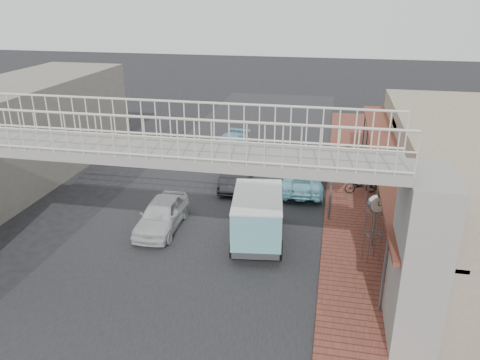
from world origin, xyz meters
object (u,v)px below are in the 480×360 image
at_px(angkot_van, 258,211).
at_px(motorcycle_far, 367,180).
at_px(angkot_curb, 302,177).
at_px(motorcycle_near, 361,185).
at_px(dark_sedan, 237,173).
at_px(arrow_sign, 353,160).
at_px(white_hatchback, 162,214).
at_px(angkot_far, 229,146).
at_px(street_clock, 376,207).

relative_size(angkot_van, motorcycle_far, 2.87).
xyz_separation_m(angkot_curb, motorcycle_near, (2.86, -0.18, -0.10)).
height_order(dark_sedan, arrow_sign, arrow_sign).
xyz_separation_m(angkot_van, motorcycle_near, (4.19, 5.55, -0.78)).
bearing_deg(white_hatchback, angkot_van, -4.81).
bearing_deg(angkot_far, arrow_sign, -40.63).
relative_size(white_hatchback, motorcycle_near, 2.36).
bearing_deg(arrow_sign, angkot_curb, 111.56).
bearing_deg(street_clock, motorcycle_far, 67.03).
height_order(angkot_far, motorcycle_far, angkot_far).
bearing_deg(white_hatchback, dark_sedan, 67.17).
relative_size(dark_sedan, angkot_curb, 0.91).
xyz_separation_m(angkot_curb, angkot_far, (-4.77, 4.36, -0.01)).
relative_size(angkot_far, motorcycle_near, 2.61).
distance_m(motorcycle_far, street_clock, 7.18).
relative_size(angkot_curb, arrow_sign, 1.33).
distance_m(white_hatchback, motorcycle_near, 9.83).
distance_m(angkot_far, angkot_van, 10.69).
relative_size(dark_sedan, street_clock, 1.60).
relative_size(angkot_far, arrow_sign, 1.25).
xyz_separation_m(white_hatchback, angkot_far, (0.64, 9.86, -0.04)).
bearing_deg(angkot_curb, angkot_van, 74.28).
distance_m(street_clock, arrow_sign, 3.37).
bearing_deg(angkot_curb, arrow_sign, 121.78).
relative_size(angkot_far, street_clock, 1.65).
distance_m(angkot_curb, motorcycle_far, 3.25).
distance_m(angkot_curb, arrow_sign, 4.53).
bearing_deg(angkot_curb, dark_sedan, -0.16).
bearing_deg(angkot_curb, street_clock, 112.27).
height_order(angkot_far, arrow_sign, arrow_sign).
xyz_separation_m(angkot_far, street_clock, (7.79, -10.85, 1.60)).
relative_size(white_hatchback, motorcycle_far, 2.49).
height_order(dark_sedan, motorcycle_far, dark_sedan).
distance_m(dark_sedan, street_clock, 9.10).
bearing_deg(motorcycle_far, arrow_sign, -177.41).
bearing_deg(angkot_far, motorcycle_near, -24.01).
distance_m(dark_sedan, angkot_far, 4.74).
bearing_deg(angkot_far, angkot_curb, -35.69).
relative_size(angkot_curb, motorcycle_far, 2.91).
xyz_separation_m(angkot_van, street_clock, (4.35, -0.76, 0.91)).
bearing_deg(angkot_curb, angkot_far, -45.17).
height_order(white_hatchback, street_clock, street_clock).
height_order(motorcycle_far, street_clock, street_clock).
relative_size(dark_sedan, angkot_far, 0.96).
xyz_separation_m(angkot_curb, arrow_sign, (2.24, -3.26, 2.20)).
bearing_deg(arrow_sign, angkot_far, 119.66).
bearing_deg(angkot_van, motorcycle_near, 45.45).
xyz_separation_m(angkot_van, arrow_sign, (3.56, 2.47, 1.51)).
bearing_deg(dark_sedan, white_hatchback, -115.37).
bearing_deg(white_hatchback, arrow_sign, 14.72).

